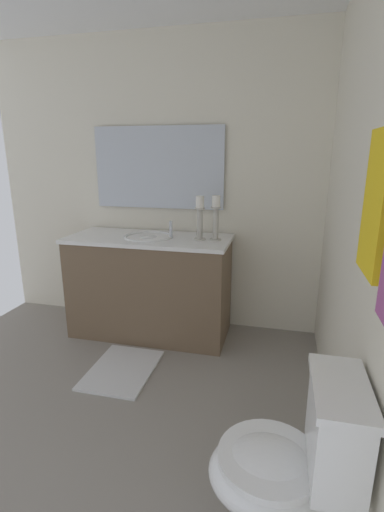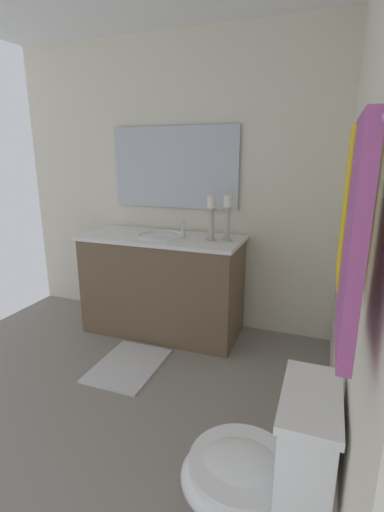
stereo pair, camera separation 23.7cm
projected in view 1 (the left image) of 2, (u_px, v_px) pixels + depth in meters
floor at (96, 395)px, 2.39m from camera, size 2.47×2.91×0.02m
wall_back at (361, 214)px, 1.73m from camera, size 2.47×0.04×2.45m
wall_left at (154, 186)px, 3.22m from camera, size 0.04×2.91×2.45m
vanity_cabinet at (150, 286)px, 3.12m from camera, size 0.58×1.34×0.85m
sink_basin at (149, 242)px, 3.01m from camera, size 0.40×0.40×0.24m
mirror at (158, 168)px, 3.12m from camera, size 0.02×1.13×0.68m
candle_holder_tall at (216, 217)px, 2.84m from camera, size 0.09×0.09×0.35m
candle_holder_short at (200, 217)px, 2.85m from camera, size 0.09×0.09×0.34m
toilet at (287, 469)px, 1.37m from camera, size 0.39×0.54×0.75m
towel_near_vanity at (377, 204)px, 1.14m from camera, size 0.25×0.03×0.45m
bath_mat at (122, 370)px, 2.64m from camera, size 0.60×0.44×0.02m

